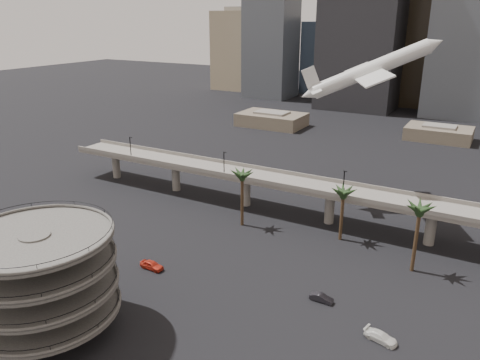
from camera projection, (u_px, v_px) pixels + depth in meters
The scene contains 10 objects.
ground at pixel (132, 343), 68.98m from camera, with size 700.00×700.00×0.00m, color black.
parking_ramp at pixel (41, 274), 68.47m from camera, with size 22.20×22.20×17.35m.
overpass at pixel (286, 185), 111.68m from camera, with size 130.00×9.30×14.70m.
palm_trees at pixel (329, 193), 95.32m from camera, with size 42.40×10.40×14.00m.
low_buildings at pixel (394, 132), 181.63m from camera, with size 135.00×27.50×6.80m.
skyline at pixel (454, 29), 227.03m from camera, with size 269.00×86.00×108.14m.
airborne_jet at pixel (370, 71), 110.27m from camera, with size 31.23×29.62×16.51m.
car_a at pixel (152, 265), 88.86m from camera, with size 1.94×4.82×1.64m, color red.
car_b at pixel (321, 298), 78.80m from camera, with size 1.41×4.04×1.33m, color black.
car_c at pixel (381, 337), 69.16m from camera, with size 2.03×4.99×1.45m, color white.
Camera 1 is at (42.00, -41.79, 45.64)m, focal length 35.00 mm.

